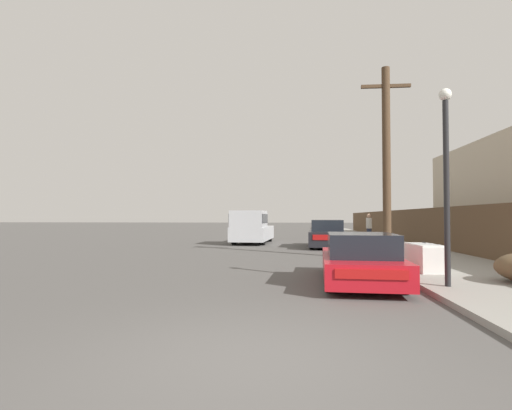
# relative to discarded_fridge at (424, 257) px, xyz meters

# --- Properties ---
(ground_plane) EXTENTS (220.00, 220.00, 0.00)m
(ground_plane) POSITION_rel_discarded_fridge_xyz_m (-4.06, -6.95, -0.48)
(ground_plane) COLOR #4F4C49
(sidewalk_curb) EXTENTS (4.20, 63.00, 0.12)m
(sidewalk_curb) POSITION_rel_discarded_fridge_xyz_m (1.24, 16.55, -0.42)
(sidewalk_curb) COLOR gray
(sidewalk_curb) RESTS_ON ground
(discarded_fridge) EXTENTS (0.71, 1.61, 0.74)m
(discarded_fridge) POSITION_rel_discarded_fridge_xyz_m (0.00, 0.00, 0.00)
(discarded_fridge) COLOR silver
(discarded_fridge) RESTS_ON sidewalk_curb
(parked_sports_car_red) EXTENTS (2.02, 4.50, 1.20)m
(parked_sports_car_red) POSITION_rel_discarded_fridge_xyz_m (-1.98, -1.54, 0.07)
(parked_sports_car_red) COLOR red
(parked_sports_car_red) RESTS_ON ground
(car_parked_mid) EXTENTS (2.14, 4.82, 1.43)m
(car_parked_mid) POSITION_rel_discarded_fridge_xyz_m (-1.77, 9.84, 0.19)
(car_parked_mid) COLOR black
(car_parked_mid) RESTS_ON ground
(pickup_truck) EXTENTS (2.27, 5.54, 1.94)m
(pickup_truck) POSITION_rel_discarded_fridge_xyz_m (-5.99, 12.29, 0.48)
(pickup_truck) COLOR silver
(pickup_truck) RESTS_ON ground
(utility_pole) EXTENTS (1.80, 0.30, 7.03)m
(utility_pole) POSITION_rel_discarded_fridge_xyz_m (-0.11, 3.78, 3.27)
(utility_pole) COLOR #4C3826
(utility_pole) RESTS_ON sidewalk_curb
(street_lamp) EXTENTS (0.26, 0.26, 4.20)m
(street_lamp) POSITION_rel_discarded_fridge_xyz_m (-0.33, -2.53, 2.11)
(street_lamp) COLOR #232326
(street_lamp) RESTS_ON sidewalk_curb
(wooden_fence) EXTENTS (0.08, 41.91, 1.91)m
(wooden_fence) POSITION_rel_discarded_fridge_xyz_m (3.19, 12.76, 0.60)
(wooden_fence) COLOR brown
(wooden_fence) RESTS_ON sidewalk_curb
(pedestrian) EXTENTS (0.34, 0.34, 1.65)m
(pedestrian) POSITION_rel_discarded_fridge_xyz_m (0.90, 12.60, 0.49)
(pedestrian) COLOR #282D42
(pedestrian) RESTS_ON sidewalk_curb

